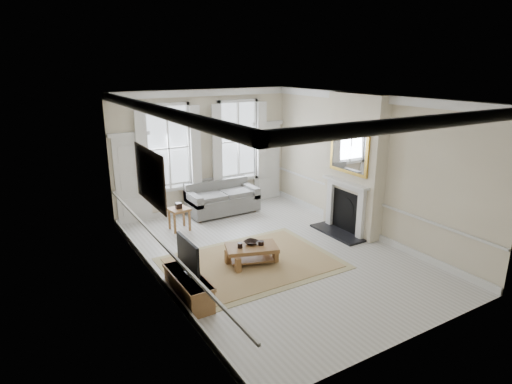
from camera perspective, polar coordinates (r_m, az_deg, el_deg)
floor at (r=9.55m, az=2.44°, el=-8.32°), size 7.20×7.20×0.00m
ceiling at (r=8.68m, az=2.72°, el=12.48°), size 7.20×7.20×0.00m
back_wall at (r=12.05m, az=-6.93°, el=5.41°), size 5.20×0.00×5.20m
left_wall at (r=7.89m, az=-13.41°, el=-1.00°), size 0.00×7.20×7.20m
right_wall at (r=10.58m, az=14.43°, el=3.42°), size 0.00×7.20×7.20m
window_left at (r=11.59m, az=-11.62°, el=5.74°), size 1.26×0.20×2.20m
window_right at (r=12.43m, az=-2.42°, el=6.79°), size 1.26×0.20×2.20m
door_left at (r=11.48m, az=-16.11°, el=1.48°), size 0.90×0.08×2.30m
door_right at (r=13.08m, az=1.46°, el=3.95°), size 0.90×0.08×2.30m
painting at (r=8.08m, az=-13.96°, el=1.97°), size 0.05×1.66×1.06m
chimney_breast at (r=10.60m, az=13.00°, el=3.54°), size 0.35×1.70×3.38m
hearth at (r=10.82m, az=10.78°, el=-5.37°), size 0.55×1.50×0.05m
fireplace at (r=10.71m, az=11.79°, el=-1.63°), size 0.21×1.45×1.33m
mirror at (r=10.38m, az=12.26°, el=5.29°), size 0.06×1.26×1.06m
sofa at (r=12.06m, az=-4.61°, el=-1.07°), size 1.94×0.94×0.88m
side_table at (r=10.91m, az=-10.23°, el=-2.70°), size 0.55×0.55×0.57m
rug at (r=9.14m, az=-0.58°, el=-9.43°), size 3.50×2.60×0.02m
coffee_table at (r=9.01m, az=-0.58°, el=-7.68°), size 1.20×0.93×0.40m
ceramic_pot_a at (r=8.88m, az=-2.15°, el=-7.13°), size 0.11×0.11×0.11m
ceramic_pot_b at (r=9.01m, az=0.68°, el=-6.82°), size 0.12×0.12×0.09m
bowl at (r=9.06m, az=-0.63°, el=-6.73°), size 0.38×0.38×0.07m
tv_stand at (r=7.85m, az=-9.00°, el=-12.48°), size 0.42×1.32×0.47m
tv at (r=7.57m, az=-9.05°, el=-8.27°), size 0.08×0.90×0.68m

